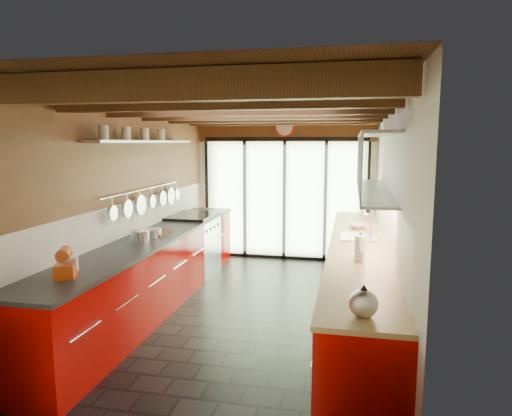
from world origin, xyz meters
name	(u,v)px	position (x,y,z in m)	size (l,w,h in m)	color
ground	(252,312)	(0.00, 0.00, 0.00)	(5.50, 5.50, 0.00)	black
room_shell	(252,179)	(0.00, 0.00, 1.65)	(5.50, 5.50, 5.50)	silver
ceiling_beams	(258,112)	(0.00, 0.38, 2.46)	(3.14, 5.06, 4.90)	#593316
glass_door	(285,167)	(0.00, 2.69, 1.66)	(2.95, 0.10, 2.90)	#C6EAAD
left_counter	(155,270)	(-1.28, 0.00, 0.46)	(0.68, 5.00, 0.92)	#AB0400
range_stove	(193,245)	(-1.28, 1.45, 0.47)	(0.66, 0.90, 0.97)	silver
right_counter	(358,283)	(1.27, 0.00, 0.46)	(0.68, 5.00, 0.92)	#AB0400
sink_assembly	(360,234)	(1.29, 0.40, 0.96)	(0.45, 0.52, 0.43)	silver
upper_cabinets_right	(375,163)	(1.43, 0.30, 1.85)	(0.34, 3.00, 3.00)	silver
left_wall_fixtures	(147,166)	(-1.47, 0.29, 1.78)	(0.28, 2.60, 0.96)	silver
stand_mixer	(67,265)	(-1.27, -1.82, 1.02)	(0.27, 0.33, 0.26)	#CE4010
pot_large	(140,236)	(-1.27, -0.40, 0.99)	(0.21, 0.21, 0.14)	silver
pot_small	(151,233)	(-1.27, -0.10, 0.97)	(0.26, 0.26, 0.10)	silver
cutting_board	(156,233)	(-1.27, 0.05, 0.94)	(0.28, 0.39, 0.03)	brown
kettle	(363,302)	(1.27, -2.25, 1.02)	(0.21, 0.25, 0.23)	silver
paper_towel	(360,248)	(1.27, -0.73, 1.04)	(0.11, 0.11, 0.29)	white
soap_bottle	(360,254)	(1.27, -0.79, 1.00)	(0.07, 0.08, 0.16)	silver
bowl	(358,226)	(1.27, 1.01, 0.95)	(0.25, 0.25, 0.06)	silver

